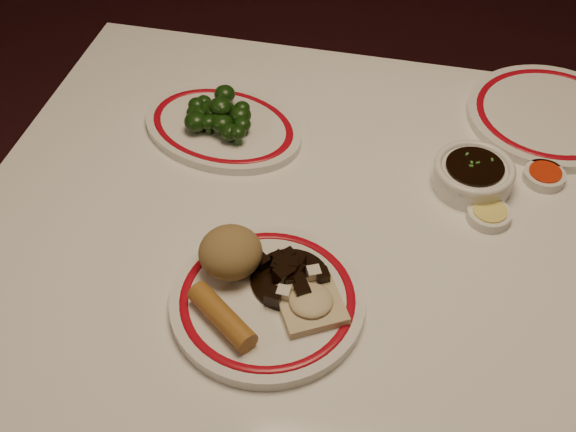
# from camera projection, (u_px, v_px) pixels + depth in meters

# --- Properties ---
(dining_table) EXTENTS (1.20, 0.90, 0.75)m
(dining_table) POSITION_uv_depth(u_px,v_px,m) (368.00, 274.00, 1.11)
(dining_table) COLOR white
(dining_table) RESTS_ON ground
(main_plate) EXTENTS (0.32, 0.32, 0.02)m
(main_plate) POSITION_uv_depth(u_px,v_px,m) (268.00, 301.00, 0.95)
(main_plate) COLOR white
(main_plate) RESTS_ON dining_table
(rice_mound) EXTENTS (0.09, 0.09, 0.06)m
(rice_mound) POSITION_uv_depth(u_px,v_px,m) (231.00, 252.00, 0.95)
(rice_mound) COLOR olive
(rice_mound) RESTS_ON main_plate
(spring_roll) EXTENTS (0.10, 0.09, 0.03)m
(spring_roll) POSITION_uv_depth(u_px,v_px,m) (222.00, 316.00, 0.90)
(spring_roll) COLOR #A46C28
(spring_roll) RESTS_ON main_plate
(fried_wonton) EXTENTS (0.11, 0.11, 0.02)m
(fried_wonton) POSITION_uv_depth(u_px,v_px,m) (311.00, 303.00, 0.92)
(fried_wonton) COLOR #CAB78E
(fried_wonton) RESTS_ON main_plate
(stirfry_heap) EXTENTS (0.11, 0.11, 0.03)m
(stirfry_heap) POSITION_uv_depth(u_px,v_px,m) (289.00, 275.00, 0.95)
(stirfry_heap) COLOR black
(stirfry_heap) RESTS_ON main_plate
(broccoli_plate) EXTENTS (0.32, 0.29, 0.02)m
(broccoli_plate) POSITION_uv_depth(u_px,v_px,m) (223.00, 127.00, 1.20)
(broccoli_plate) COLOR white
(broccoli_plate) RESTS_ON dining_table
(broccoli_pile) EXTENTS (0.11, 0.12, 0.05)m
(broccoli_pile) POSITION_uv_depth(u_px,v_px,m) (219.00, 114.00, 1.18)
(broccoli_pile) COLOR #23471C
(broccoli_pile) RESTS_ON broccoli_plate
(soy_bowl) EXTENTS (0.12, 0.12, 0.04)m
(soy_bowl) POSITION_uv_depth(u_px,v_px,m) (473.00, 176.00, 1.10)
(soy_bowl) COLOR white
(soy_bowl) RESTS_ON dining_table
(sweet_sour_dish) EXTENTS (0.06, 0.06, 0.02)m
(sweet_sour_dish) POSITION_uv_depth(u_px,v_px,m) (544.00, 176.00, 1.12)
(sweet_sour_dish) COLOR white
(sweet_sour_dish) RESTS_ON dining_table
(mustard_dish) EXTENTS (0.06, 0.06, 0.02)m
(mustard_dish) POSITION_uv_depth(u_px,v_px,m) (489.00, 215.00, 1.06)
(mustard_dish) COLOR white
(mustard_dish) RESTS_ON dining_table
(far_plate) EXTENTS (0.29, 0.29, 0.02)m
(far_plate) POSITION_uv_depth(u_px,v_px,m) (550.00, 115.00, 1.22)
(far_plate) COLOR white
(far_plate) RESTS_ON dining_table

